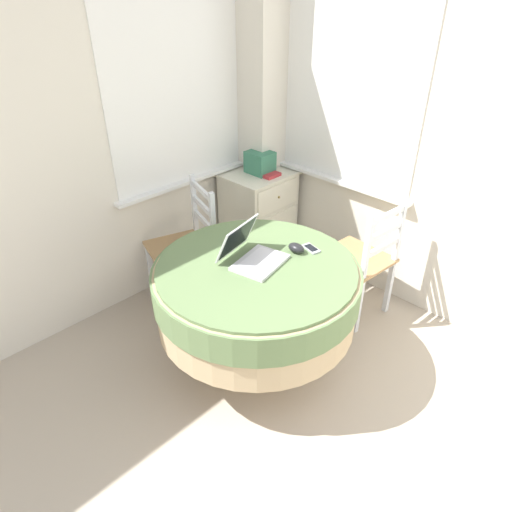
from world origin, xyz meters
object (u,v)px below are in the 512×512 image
laptop (252,254)px  computer_mouse (296,248)px  cell_phone (311,248)px  dining_chair_near_back_window (186,246)px  corner_cabinet (258,215)px  storage_box (260,162)px  book_on_cabinet (265,173)px  dining_chair_near_right_window (361,260)px  round_dining_table (256,290)px

laptop → computer_mouse: 0.27m
cell_phone → dining_chair_near_back_window: size_ratio=0.14×
corner_cabinet → storage_box: 0.46m
corner_cabinet → book_on_cabinet: size_ratio=3.56×
dining_chair_near_back_window → corner_cabinet: dining_chair_near_back_window is taller
dining_chair_near_right_window → cell_phone: bearing=176.7°
round_dining_table → dining_chair_near_back_window: bearing=79.2°
laptop → storage_box: laptop is taller
round_dining_table → book_on_cabinet: book_on_cabinet is taller
dining_chair_near_right_window → book_on_cabinet: (0.09, 0.98, 0.33)m
dining_chair_near_right_window → storage_box: (0.09, 1.04, 0.40)m
computer_mouse → corner_cabinet: 1.26m
dining_chair_near_right_window → laptop: bearing=167.9°
round_dining_table → cell_phone: (0.34, -0.10, 0.17)m
computer_mouse → book_on_cabinet: (0.70, 0.91, -0.00)m
round_dining_table → dining_chair_near_right_window: (0.88, -0.13, -0.14)m
laptop → book_on_cabinet: 1.24m
round_dining_table → dining_chair_near_right_window: bearing=-8.7°
laptop → dining_chair_near_back_window: laptop is taller
laptop → dining_chair_near_back_window: bearing=79.6°
storage_box → computer_mouse: bearing=-125.9°
cell_phone → storage_box: bearing=58.5°
book_on_cabinet → dining_chair_near_back_window: bearing=179.1°
dining_chair_near_back_window → cell_phone: bearing=-79.5°
storage_box → book_on_cabinet: (0.00, -0.06, -0.07)m
round_dining_table → dining_chair_near_back_window: 0.89m
corner_cabinet → dining_chair_near_back_window: bearing=-176.3°
storage_box → book_on_cabinet: 0.09m
dining_chair_near_back_window → storage_box: size_ratio=4.50×
round_dining_table → computer_mouse: bearing=-13.3°
round_dining_table → dining_chair_near_back_window: (0.16, 0.86, -0.14)m
laptop → storage_box: size_ratio=1.83×
dining_chair_near_back_window → storage_box: storage_box is taller
laptop → dining_chair_near_right_window: laptop is taller
laptop → corner_cabinet: bearing=42.7°
corner_cabinet → storage_box: bearing=-11.4°
corner_cabinet → book_on_cabinet: (0.01, -0.06, 0.38)m
corner_cabinet → book_on_cabinet: 0.39m
laptop → corner_cabinet: size_ratio=0.48×
computer_mouse → laptop: bearing=155.5°
cell_phone → dining_chair_near_right_window: (0.53, -0.03, -0.31)m
laptop → computer_mouse: bearing=-24.5°
cell_phone → storage_box: (0.62, 1.01, 0.09)m
laptop → dining_chair_near_back_window: (0.15, 0.81, -0.35)m
cell_phone → corner_cabinet: corner_cabinet is taller
computer_mouse → dining_chair_near_back_window: 0.98m
dining_chair_near_right_window → book_on_cabinet: 1.04m
cell_phone → dining_chair_near_back_window: dining_chair_near_back_window is taller
dining_chair_near_right_window → book_on_cabinet: size_ratio=4.19×
round_dining_table → book_on_cabinet: bearing=41.4°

